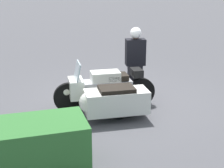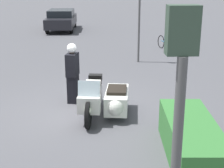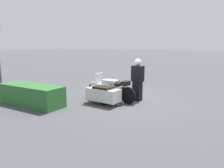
# 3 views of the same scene
# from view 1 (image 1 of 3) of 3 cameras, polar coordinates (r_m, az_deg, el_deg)

# --- Properties ---
(ground_plane) EXTENTS (160.00, 160.00, 0.00)m
(ground_plane) POSITION_cam_1_polar(r_m,az_deg,el_deg) (8.73, 1.89, -2.79)
(ground_plane) COLOR #4C4C51
(police_motorcycle) EXTENTS (2.44, 1.36, 1.17)m
(police_motorcycle) POSITION_cam_1_polar(r_m,az_deg,el_deg) (7.75, -0.86, -1.75)
(police_motorcycle) COLOR black
(police_motorcycle) RESTS_ON ground
(officer_rider) EXTENTS (0.53, 0.37, 1.81)m
(officer_rider) POSITION_cam_1_polar(r_m,az_deg,el_deg) (8.81, 3.88, 3.91)
(officer_rider) COLOR black
(officer_rider) RESTS_ON ground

